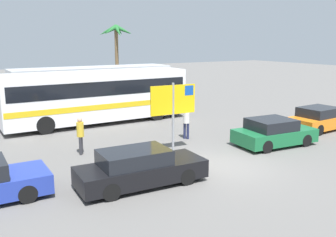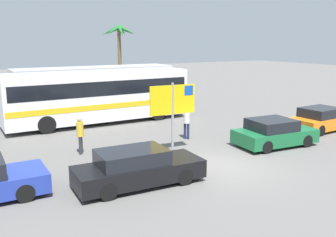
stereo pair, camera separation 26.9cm
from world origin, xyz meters
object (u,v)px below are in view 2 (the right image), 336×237
(bus_front_coach, at_px, (99,94))
(car_green, at_px, (274,133))
(pedestrian_near_sign, at_px, (187,120))
(ferry_sign, at_px, (174,102))
(car_black, at_px, (137,168))
(bus_rear_coach, at_px, (96,86))
(car_orange, at_px, (322,119))
(pedestrian_by_bus, at_px, (80,132))

(bus_front_coach, bearing_deg, car_green, -59.39)
(bus_front_coach, xyz_separation_m, pedestrian_near_sign, (2.52, -6.01, -0.76))
(ferry_sign, bearing_deg, pedestrian_near_sign, 46.92)
(bus_front_coach, distance_m, pedestrian_near_sign, 6.56)
(ferry_sign, height_order, pedestrian_near_sign, ferry_sign)
(car_black, bearing_deg, ferry_sign, 43.53)
(bus_rear_coach, height_order, car_orange, bus_rear_coach)
(bus_rear_coach, xyz_separation_m, pedestrian_by_bus, (-4.20, -9.63, -0.78))
(ferry_sign, height_order, car_black, ferry_sign)
(car_green, relative_size, car_orange, 1.00)
(car_orange, bearing_deg, car_green, -171.65)
(pedestrian_near_sign, bearing_deg, ferry_sign, -169.79)
(bus_front_coach, bearing_deg, pedestrian_near_sign, -67.27)
(pedestrian_by_bus, bearing_deg, car_green, -170.28)
(bus_front_coach, distance_m, bus_rear_coach, 4.02)
(pedestrian_near_sign, bearing_deg, pedestrian_by_bus, 144.59)
(bus_front_coach, bearing_deg, pedestrian_by_bus, -117.53)
(bus_front_coach, xyz_separation_m, ferry_sign, (0.66, -7.76, 0.54))
(car_black, relative_size, car_orange, 1.14)
(car_green, height_order, pedestrian_near_sign, pedestrian_near_sign)
(bus_front_coach, distance_m, ferry_sign, 7.81)
(ferry_sign, xyz_separation_m, pedestrian_near_sign, (1.86, 1.75, -1.30))
(bus_rear_coach, bearing_deg, ferry_sign, -92.56)
(pedestrian_by_bus, relative_size, pedestrian_near_sign, 0.98)
(bus_rear_coach, bearing_deg, car_green, -71.87)
(bus_front_coach, xyz_separation_m, car_orange, (10.14, -8.33, -1.15))
(car_orange, height_order, pedestrian_near_sign, pedestrian_near_sign)
(ferry_sign, xyz_separation_m, car_orange, (9.48, -0.57, -1.69))
(car_black, height_order, pedestrian_near_sign, pedestrian_near_sign)
(car_orange, bearing_deg, pedestrian_near_sign, 160.60)
(car_black, xyz_separation_m, car_green, (7.89, 1.19, -0.00))
(bus_rear_coach, relative_size, pedestrian_near_sign, 6.50)
(bus_front_coach, distance_m, car_black, 10.75)
(ferry_sign, height_order, car_orange, ferry_sign)
(car_black, distance_m, car_orange, 12.74)
(car_orange, relative_size, pedestrian_near_sign, 2.35)
(pedestrian_by_bus, bearing_deg, bus_front_coach, -85.74)
(bus_front_coach, distance_m, pedestrian_by_bus, 6.58)
(car_green, xyz_separation_m, car_orange, (4.68, 0.90, -0.00))
(bus_rear_coach, distance_m, car_green, 13.80)
(bus_rear_coach, relative_size, ferry_sign, 3.51)
(bus_front_coach, xyz_separation_m, bus_rear_coach, (1.18, 3.84, 0.00))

